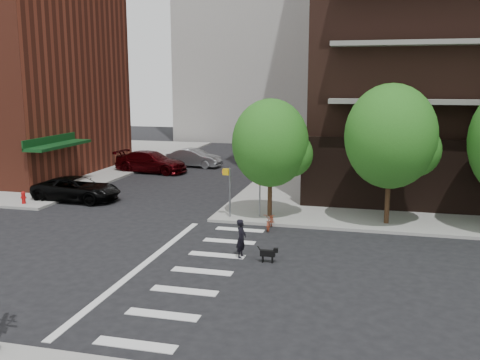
{
  "coord_description": "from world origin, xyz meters",
  "views": [
    {
      "loc": [
        9.19,
        -18.65,
        7.28
      ],
      "look_at": [
        3.0,
        6.0,
        2.5
      ],
      "focal_mm": 40.0,
      "sensor_mm": 36.0,
      "label": 1
    }
  ],
  "objects_px": {
    "parked_car_maroon": "(151,162)",
    "parked_car_silver": "(194,158)",
    "parked_car_black": "(77,189)",
    "dog_walker": "(241,239)",
    "fire_hydrant": "(23,197)",
    "scooter": "(270,221)"
  },
  "relations": [
    {
      "from": "fire_hydrant",
      "to": "scooter",
      "type": "distance_m",
      "value": 14.98
    },
    {
      "from": "fire_hydrant",
      "to": "dog_walker",
      "type": "bearing_deg",
      "value": -21.81
    },
    {
      "from": "fire_hydrant",
      "to": "dog_walker",
      "type": "distance_m",
      "value": 15.69
    },
    {
      "from": "parked_car_maroon",
      "to": "dog_walker",
      "type": "bearing_deg",
      "value": -141.26
    },
    {
      "from": "parked_car_maroon",
      "to": "dog_walker",
      "type": "height_order",
      "value": "parked_car_maroon"
    },
    {
      "from": "fire_hydrant",
      "to": "parked_car_silver",
      "type": "bearing_deg",
      "value": 72.71
    },
    {
      "from": "parked_car_silver",
      "to": "scooter",
      "type": "relative_size",
      "value": 2.98
    },
    {
      "from": "parked_car_maroon",
      "to": "parked_car_silver",
      "type": "bearing_deg",
      "value": -28.52
    },
    {
      "from": "parked_car_black",
      "to": "parked_car_silver",
      "type": "xyz_separation_m",
      "value": [
        2.7,
        14.07,
        0.03
      ]
    },
    {
      "from": "parked_car_black",
      "to": "parked_car_silver",
      "type": "distance_m",
      "value": 14.32
    },
    {
      "from": "parked_car_maroon",
      "to": "scooter",
      "type": "height_order",
      "value": "parked_car_maroon"
    },
    {
      "from": "scooter",
      "to": "dog_walker",
      "type": "distance_m",
      "value": 4.56
    },
    {
      "from": "scooter",
      "to": "dog_walker",
      "type": "bearing_deg",
      "value": -95.41
    },
    {
      "from": "parked_car_black",
      "to": "dog_walker",
      "type": "relative_size",
      "value": 3.25
    },
    {
      "from": "fire_hydrant",
      "to": "parked_car_maroon",
      "type": "height_order",
      "value": "parked_car_maroon"
    },
    {
      "from": "parked_car_black",
      "to": "parked_car_maroon",
      "type": "height_order",
      "value": "parked_car_maroon"
    },
    {
      "from": "fire_hydrant",
      "to": "parked_car_silver",
      "type": "relative_size",
      "value": 0.16
    },
    {
      "from": "parked_car_maroon",
      "to": "parked_car_silver",
      "type": "distance_m",
      "value": 4.24
    },
    {
      "from": "parked_car_black",
      "to": "dog_walker",
      "type": "bearing_deg",
      "value": -121.78
    },
    {
      "from": "fire_hydrant",
      "to": "parked_car_maroon",
      "type": "relative_size",
      "value": 0.12
    },
    {
      "from": "parked_car_black",
      "to": "fire_hydrant",
      "type": "bearing_deg",
      "value": 131.76
    },
    {
      "from": "parked_car_silver",
      "to": "parked_car_black",
      "type": "bearing_deg",
      "value": 174.89
    }
  ]
}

